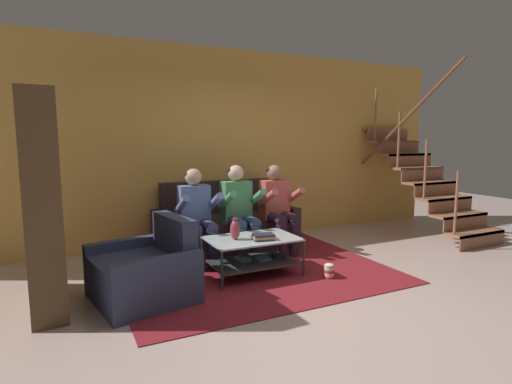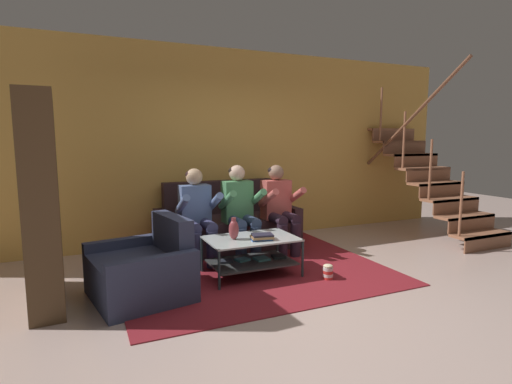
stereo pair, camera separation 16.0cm
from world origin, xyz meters
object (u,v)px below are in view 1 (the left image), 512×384
Objects in this scene: armchair at (146,272)px; book_stack at (263,237)px; person_seated_left at (197,212)px; person_seated_right at (278,205)px; popcorn_tub at (329,271)px; couch at (225,227)px; person_seated_middle at (239,208)px; coffee_table at (253,250)px; bookshelf at (40,231)px; vase at (235,229)px.

book_stack is at bearing 0.92° from armchair.
person_seated_left is 1.10× the size of armchair.
popcorn_tub is (-0.00, -1.19, -0.57)m from person_seated_right.
person_seated_left is at bearing 134.17° from popcorn_tub.
couch reaches higher than armchair.
person_seated_middle is at bearing 0.25° from person_seated_left.
book_stack is (-0.07, -0.83, -0.20)m from person_seated_middle.
couch is at bearing 45.25° from armchair.
person_seated_right is at bearing 43.98° from coffee_table.
person_seated_middle is 1.01× the size of person_seated_right.
couch is 0.86m from person_seated_left.
book_stack is 0.25× the size of armchair.
person_seated_left is at bearing 21.76° from bookshelf.
bookshelf reaches higher than coffee_table.
armchair reaches higher than coffee_table.
book_stack is 1.52× the size of popcorn_tub.
bookshelf is at bearing 169.79° from popcorn_tub.
person_seated_middle is at bearing 16.62° from bookshelf.
couch is 1.60× the size of person_seated_middle.
person_seated_middle reaches higher than person_seated_right.
coffee_table is at bearing -0.39° from bookshelf.
book_stack is at bearing -58.47° from person_seated_left.
person_seated_left is 4.44× the size of book_stack.
armchair is at bearing -179.08° from book_stack.
coffee_table is 1.25m from armchair.
person_seated_right is 4.88× the size of vase.
popcorn_tub is (1.15, -1.19, -0.57)m from person_seated_left.
bookshelf reaches higher than popcorn_tub.
person_seated_right is at bearing 23.52° from armchair.
couch is 7.90× the size of vase.
couch is 1.38m from book_stack.
person_seated_right reaches higher than armchair.
book_stack is 1.32m from armchair.
coffee_table is 3.80× the size of book_stack.
person_seated_right reaches higher than couch.
couch is at bearing 90.00° from person_seated_middle.
couch is at bearing 83.60° from coffee_table.
coffee_table is 0.34m from vase.
person_seated_right is (0.58, -0.00, -0.01)m from person_seated_middle.
coffee_table is 4.13× the size of vase.
coffee_table is at bearing -2.89° from vase.
vase is 0.92× the size of book_stack.
book_stack is (-0.07, -1.36, 0.16)m from couch.
popcorn_tub is (0.71, -0.50, -0.20)m from coffee_table.
coffee_table is 0.89m from popcorn_tub.
couch is 1.91× the size of coffee_table.
book_stack is at bearing 150.89° from popcorn_tub.
armchair is at bearing -10.98° from bookshelf.
person_seated_middle is at bearing -90.00° from couch.
armchair is at bearing -156.48° from person_seated_right.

